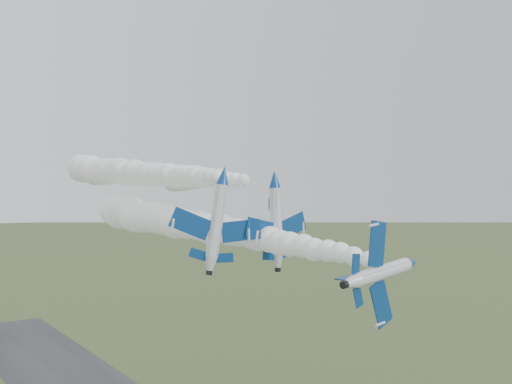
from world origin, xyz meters
TOP-DOWN VIEW (x-y plane):
  - jet_lead at (7.34, -4.75)m, footprint 3.35×12.09m
  - smoke_trail_jet_lead at (3.28, 29.18)m, footprint 13.93×63.64m
  - jet_pair_left at (-1.13, 17.97)m, footprint 11.43×13.27m
  - smoke_trail_jet_pair_left at (12.07, 51.74)m, footprint 29.98×63.43m
  - jet_pair_right at (6.56, 17.49)m, footprint 11.42×13.49m
  - smoke_trail_jet_pair_right at (1.70, 46.92)m, footprint 14.37×53.31m

SIDE VIEW (x-z plane):
  - jet_lead at x=7.34m, z-range 29.38..39.31m
  - smoke_trail_jet_lead at x=3.28m, z-range 33.62..39.44m
  - jet_pair_right at x=6.56m, z-range 41.80..45.16m
  - jet_pair_left at x=-1.13m, z-range 41.98..45.62m
  - smoke_trail_jet_pair_left at x=12.07m, z-range 41.93..47.71m
  - smoke_trail_jet_pair_right at x=1.70m, z-range 42.35..47.85m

